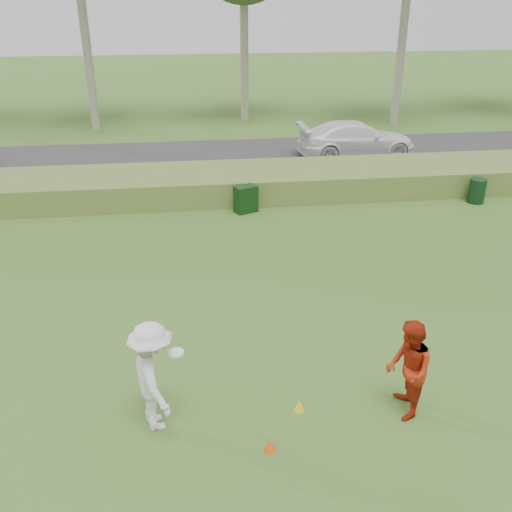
{
  "coord_description": "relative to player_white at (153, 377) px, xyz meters",
  "views": [
    {
      "loc": [
        -1.5,
        -7.66,
        6.87
      ],
      "look_at": [
        0.0,
        4.0,
        1.3
      ],
      "focal_mm": 40.0,
      "sensor_mm": 36.0,
      "label": 1
    }
  ],
  "objects": [
    {
      "name": "ground",
      "position": [
        2.21,
        -0.18,
        -1.01
      ],
      "size": [
        120.0,
        120.0,
        0.0
      ],
      "primitive_type": "plane",
      "color": "#366120",
      "rests_on": "ground"
    },
    {
      "name": "reed_strip",
      "position": [
        2.21,
        11.82,
        -0.56
      ],
      "size": [
        80.0,
        3.0,
        0.9
      ],
      "primitive_type": "cube",
      "color": "#546F2C",
      "rests_on": "ground"
    },
    {
      "name": "park_road",
      "position": [
        2.21,
        16.82,
        -0.98
      ],
      "size": [
        80.0,
        6.0,
        0.06
      ],
      "primitive_type": "cube",
      "color": "#2D2D2D",
      "rests_on": "ground"
    },
    {
      "name": "player_white",
      "position": [
        0.0,
        0.0,
        0.0
      ],
      "size": [
        1.1,
        1.46,
        2.01
      ],
      "rotation": [
        0.0,
        0.0,
        1.87
      ],
      "color": "silver",
      "rests_on": "ground"
    },
    {
      "name": "player_red",
      "position": [
        4.33,
        -0.25,
        -0.08
      ],
      "size": [
        0.83,
        1.0,
        1.84
      ],
      "primitive_type": "imported",
      "rotation": [
        0.0,
        0.0,
        -1.73
      ],
      "color": "#A7240E",
      "rests_on": "ground"
    },
    {
      "name": "cone_orange",
      "position": [
        1.84,
        -0.87,
        -0.9
      ],
      "size": [
        0.2,
        0.2,
        0.22
      ],
      "primitive_type": "cone",
      "color": "#EC500C",
      "rests_on": "ground"
    },
    {
      "name": "cone_yellow",
      "position": [
        2.51,
        0.03,
        -0.9
      ],
      "size": [
        0.19,
        0.19,
        0.21
      ],
      "primitive_type": "cone",
      "color": "yellow",
      "rests_on": "ground"
    },
    {
      "name": "utility_cabinet",
      "position": [
        2.67,
        10.03,
        -0.56
      ],
      "size": [
        0.84,
        0.7,
        0.9
      ],
      "primitive_type": "cube",
      "rotation": [
        0.0,
        0.0,
        0.41
      ],
      "color": "black",
      "rests_on": "ground"
    },
    {
      "name": "trash_bin",
      "position": [
        10.77,
        9.92,
        -0.58
      ],
      "size": [
        0.7,
        0.7,
        0.85
      ],
      "primitive_type": "cylinder",
      "rotation": [
        0.0,
        0.0,
        -0.27
      ],
      "color": "black",
      "rests_on": "ground"
    },
    {
      "name": "car_right",
      "position": [
        8.24,
        16.17,
        -0.2
      ],
      "size": [
        5.21,
        2.26,
        1.49
      ],
      "primitive_type": "imported",
      "rotation": [
        0.0,
        0.0,
        1.6
      ],
      "color": "white",
      "rests_on": "park_road"
    }
  ]
}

